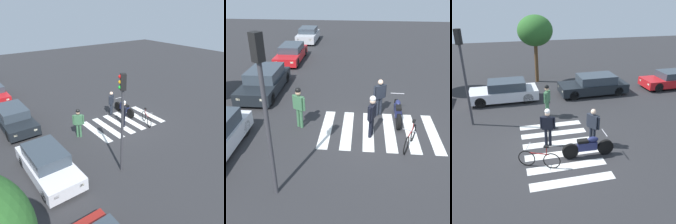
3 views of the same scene
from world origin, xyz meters
TOP-DOWN VIEW (x-y plane):
  - ground_plane at (0.00, 0.00)m, footprint 60.00×60.00m
  - police_motorcycle at (1.02, -0.85)m, footprint 2.21×0.62m
  - leaning_bicycle at (-1.06, -1.12)m, footprint 1.59×0.73m
  - officer_on_foot at (1.49, -0.03)m, footprint 0.45×0.60m
  - officer_by_motorcycle at (-0.46, 0.36)m, footprint 0.64×0.36m
  - pedestrian_bystander at (0.04, 3.42)m, footprint 0.42×0.61m
  - crosswalk_stripes at (0.00, 0.00)m, footprint 3.19×4.95m
  - car_white_van at (-2.22, 6.29)m, footprint 4.27×1.85m
  - car_black_suv at (3.75, 6.22)m, footprint 4.63×1.93m
  - traffic_light_pole at (-3.97, 3.29)m, footprint 0.33×0.36m

SIDE VIEW (x-z plane):
  - ground_plane at x=0.00m, z-range 0.00..0.00m
  - crosswalk_stripes at x=0.00m, z-range 0.00..0.01m
  - leaning_bicycle at x=-1.06m, z-range -0.12..0.89m
  - police_motorcycle at x=1.02m, z-range -0.06..1.00m
  - car_black_suv at x=3.75m, z-range -0.03..1.30m
  - car_white_van at x=-2.22m, z-range -0.03..1.31m
  - officer_on_foot at x=1.49m, z-range 0.14..1.91m
  - officer_by_motorcycle at x=-0.46m, z-range 0.15..1.96m
  - pedestrian_bystander at x=0.04m, z-range 0.15..2.00m
  - traffic_light_pole at x=-3.97m, z-range 0.78..5.62m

